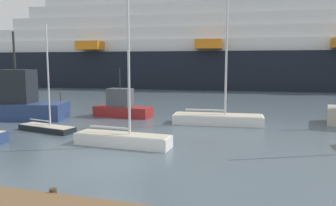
{
  "coord_description": "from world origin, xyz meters",
  "views": [
    {
      "loc": [
        6.53,
        -13.54,
        4.66
      ],
      "look_at": [
        0.0,
        9.0,
        1.81
      ],
      "focal_mm": 35.29,
      "sensor_mm": 36.0,
      "label": 1
    }
  ],
  "objects_px": {
    "sailboat_0": "(218,117)",
    "cruise_ship": "(270,47)",
    "sailboat_2": "(123,138)",
    "channel_buoy_0": "(61,107)",
    "sailboat_4": "(47,127)",
    "fishing_boat_1": "(13,103)",
    "fishing_boat_0": "(122,107)"
  },
  "relations": [
    {
      "from": "sailboat_0",
      "to": "cruise_ship",
      "type": "distance_m",
      "value": 40.48
    },
    {
      "from": "sailboat_2",
      "to": "channel_buoy_0",
      "type": "xyz_separation_m",
      "value": [
        -11.53,
        11.09,
        -0.1
      ]
    },
    {
      "from": "sailboat_4",
      "to": "fishing_boat_1",
      "type": "bearing_deg",
      "value": 160.51
    },
    {
      "from": "sailboat_0",
      "to": "cruise_ship",
      "type": "bearing_deg",
      "value": 79.16
    },
    {
      "from": "sailboat_0",
      "to": "fishing_boat_1",
      "type": "xyz_separation_m",
      "value": [
        -16.73,
        -2.36,
        0.8
      ]
    },
    {
      "from": "fishing_boat_0",
      "to": "cruise_ship",
      "type": "distance_m",
      "value": 40.95
    },
    {
      "from": "channel_buoy_0",
      "to": "cruise_ship",
      "type": "bearing_deg",
      "value": 61.55
    },
    {
      "from": "sailboat_4",
      "to": "cruise_ship",
      "type": "xyz_separation_m",
      "value": [
        15.03,
        45.56,
        7.28
      ]
    },
    {
      "from": "fishing_boat_1",
      "to": "cruise_ship",
      "type": "relative_size",
      "value": 0.08
    },
    {
      "from": "fishing_boat_0",
      "to": "sailboat_2",
      "type": "bearing_deg",
      "value": 117.86
    },
    {
      "from": "sailboat_4",
      "to": "channel_buoy_0",
      "type": "bearing_deg",
      "value": 130.92
    },
    {
      "from": "sailboat_2",
      "to": "cruise_ship",
      "type": "bearing_deg",
      "value": 82.35
    },
    {
      "from": "sailboat_2",
      "to": "sailboat_4",
      "type": "distance_m",
      "value": 7.03
    },
    {
      "from": "fishing_boat_1",
      "to": "sailboat_2",
      "type": "bearing_deg",
      "value": -39.35
    },
    {
      "from": "sailboat_0",
      "to": "fishing_boat_0",
      "type": "bearing_deg",
      "value": 166.56
    },
    {
      "from": "fishing_boat_1",
      "to": "cruise_ship",
      "type": "distance_m",
      "value": 47.31
    },
    {
      "from": "fishing_boat_0",
      "to": "channel_buoy_0",
      "type": "height_order",
      "value": "fishing_boat_0"
    },
    {
      "from": "sailboat_4",
      "to": "cruise_ship",
      "type": "relative_size",
      "value": 0.06
    },
    {
      "from": "fishing_boat_1",
      "to": "channel_buoy_0",
      "type": "relative_size",
      "value": 5.26
    },
    {
      "from": "sailboat_2",
      "to": "cruise_ship",
      "type": "relative_size",
      "value": 0.07
    },
    {
      "from": "fishing_boat_0",
      "to": "cruise_ship",
      "type": "height_order",
      "value": "cruise_ship"
    },
    {
      "from": "sailboat_0",
      "to": "fishing_boat_0",
      "type": "distance_m",
      "value": 8.65
    },
    {
      "from": "sailboat_0",
      "to": "fishing_boat_0",
      "type": "relative_size",
      "value": 2.33
    },
    {
      "from": "fishing_boat_0",
      "to": "fishing_boat_1",
      "type": "relative_size",
      "value": 0.55
    },
    {
      "from": "channel_buoy_0",
      "to": "sailboat_0",
      "type": "bearing_deg",
      "value": -10.4
    },
    {
      "from": "fishing_boat_1",
      "to": "sailboat_0",
      "type": "bearing_deg",
      "value": -6.27
    },
    {
      "from": "sailboat_2",
      "to": "channel_buoy_0",
      "type": "distance_m",
      "value": 15.99
    },
    {
      "from": "fishing_boat_0",
      "to": "channel_buoy_0",
      "type": "distance_m",
      "value": 7.45
    },
    {
      "from": "channel_buoy_0",
      "to": "cruise_ship",
      "type": "distance_m",
      "value": 42.41
    },
    {
      "from": "fishing_boat_0",
      "to": "channel_buoy_0",
      "type": "xyz_separation_m",
      "value": [
        -7.25,
        1.62,
        -0.51
      ]
    },
    {
      "from": "fishing_boat_1",
      "to": "cruise_ship",
      "type": "bearing_deg",
      "value": 49.31
    },
    {
      "from": "sailboat_4",
      "to": "fishing_boat_1",
      "type": "distance_m",
      "value": 6.89
    }
  ]
}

